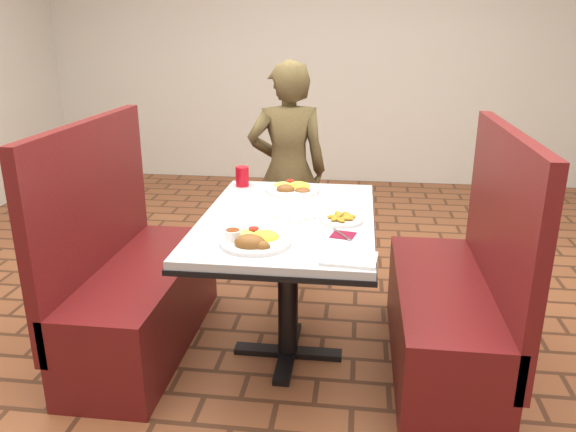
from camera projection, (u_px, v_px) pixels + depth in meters
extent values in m
plane|color=brown|center=(288.00, 354.00, 2.88)|extent=(7.00, 7.00, 0.00)
cube|color=silver|center=(332.00, 47.00, 5.72)|extent=(6.00, 0.04, 2.80)
cube|color=#B8BABD|center=(288.00, 220.00, 2.64)|extent=(0.80, 1.20, 0.03)
cube|color=black|center=(288.00, 225.00, 2.65)|extent=(0.81, 1.21, 0.02)
cylinder|color=black|center=(288.00, 291.00, 2.76)|extent=(0.10, 0.10, 0.69)
cube|color=black|center=(288.00, 352.00, 2.87)|extent=(0.55, 0.08, 0.03)
cube|color=black|center=(288.00, 352.00, 2.87)|extent=(0.08, 0.55, 0.03)
cube|color=maroon|center=(144.00, 306.00, 2.90)|extent=(0.45, 1.20, 0.45)
cube|color=maroon|center=(94.00, 218.00, 2.77)|extent=(0.06, 1.20, 0.95)
cube|color=maroon|center=(441.00, 325.00, 2.72)|extent=(0.45, 1.20, 0.45)
cube|color=maroon|center=(500.00, 235.00, 2.54)|extent=(0.06, 1.20, 0.95)
imported|color=brown|center=(288.00, 172.00, 3.63)|extent=(0.57, 0.43, 1.41)
cylinder|color=white|center=(256.00, 242.00, 2.29)|extent=(0.29, 0.29, 0.02)
ellipsoid|color=yellow|center=(265.00, 231.00, 2.31)|extent=(0.12, 0.12, 0.05)
ellipsoid|color=#96CA50|center=(245.00, 231.00, 2.34)|extent=(0.12, 0.10, 0.04)
cylinder|color=red|center=(254.00, 229.00, 2.36)|extent=(0.04, 0.04, 0.01)
ellipsoid|color=brown|center=(250.00, 237.00, 2.23)|extent=(0.13, 0.10, 0.07)
ellipsoid|color=brown|center=(261.00, 242.00, 2.21)|extent=(0.07, 0.05, 0.05)
cylinder|color=white|center=(233.00, 235.00, 2.29)|extent=(0.07, 0.07, 0.04)
cylinder|color=brown|center=(233.00, 230.00, 2.28)|extent=(0.06, 0.06, 0.01)
cylinder|color=white|center=(293.00, 190.00, 3.03)|extent=(0.29, 0.29, 0.02)
ellipsoid|color=yellow|center=(299.00, 182.00, 3.05)|extent=(0.12, 0.12, 0.05)
ellipsoid|color=#96CA50|center=(284.00, 182.00, 3.08)|extent=(0.12, 0.10, 0.04)
cylinder|color=red|center=(290.00, 181.00, 3.10)|extent=(0.04, 0.04, 0.01)
ellipsoid|color=brown|center=(303.00, 188.00, 2.98)|extent=(0.09, 0.09, 0.03)
ellipsoid|color=brown|center=(285.00, 185.00, 2.98)|extent=(0.10, 0.07, 0.06)
cylinder|color=white|center=(341.00, 220.00, 2.56)|extent=(0.20, 0.20, 0.01)
cube|color=maroon|center=(343.00, 235.00, 2.39)|extent=(0.12, 0.12, 0.00)
cube|color=silver|center=(341.00, 234.00, 2.39)|extent=(0.08, 0.13, 0.00)
cylinder|color=#B70C18|center=(242.00, 176.00, 3.12)|extent=(0.07, 0.07, 0.11)
cube|color=white|center=(349.00, 259.00, 2.14)|extent=(0.22, 0.18, 0.01)
cube|color=silver|center=(261.00, 239.00, 2.32)|extent=(0.01, 0.16, 0.00)
cube|color=silver|center=(256.00, 244.00, 2.27)|extent=(0.02, 0.16, 0.00)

